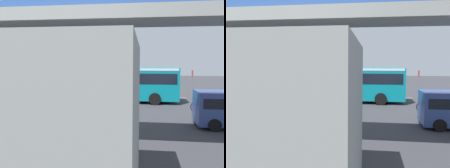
{
  "view_description": "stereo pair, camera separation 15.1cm",
  "coord_description": "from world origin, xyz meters",
  "views": [
    {
      "loc": [
        -2.73,
        22.43,
        3.78
      ],
      "look_at": [
        0.21,
        0.1,
        1.6
      ],
      "focal_mm": 38.76,
      "sensor_mm": 36.0,
      "label": 1
    },
    {
      "loc": [
        -2.88,
        22.41,
        3.78
      ],
      "look_at": [
        0.21,
        0.1,
        1.6
      ],
      "focal_mm": 38.76,
      "sensor_mm": 36.0,
      "label": 2
    }
  ],
  "objects": [
    {
      "name": "traffic_sign",
      "position": [
        -7.65,
        -2.99,
        1.89
      ],
      "size": [
        0.08,
        0.6,
        2.8
      ],
      "color": "slate",
      "rests_on": "ground"
    },
    {
      "name": "bicycle_green",
      "position": [
        -7.1,
        4.03,
        0.37
      ],
      "size": [
        1.77,
        0.44,
        0.96
      ],
      "color": "black",
      "rests_on": "ground"
    },
    {
      "name": "ground",
      "position": [
        0.0,
        0.0,
        0.0
      ],
      "size": [
        80.0,
        80.0,
        0.0
      ],
      "primitive_type": "plane",
      "color": "#38383D"
    },
    {
      "name": "city_bus",
      "position": [
        -0.02,
        0.43,
        1.88
      ],
      "size": [
        11.54,
        2.85,
        3.15
      ],
      "color": "#0C8493",
      "rests_on": "ground"
    },
    {
      "name": "lane_dash_right",
      "position": [
        6.0,
        -2.52,
        0.0
      ],
      "size": [
        2.0,
        0.2,
        0.01
      ],
      "primitive_type": "cube",
      "color": "silver",
      "rests_on": "ground"
    },
    {
      "name": "lane_dash_centre",
      "position": [
        2.0,
        -2.52,
        0.0
      ],
      "size": [
        2.0,
        0.2,
        0.01
      ],
      "primitive_type": "cube",
      "color": "silver",
      "rests_on": "ground"
    },
    {
      "name": "pedestrian_overpass",
      "position": [
        0.0,
        12.42,
        5.1
      ],
      "size": [
        26.34,
        2.6,
        6.9
      ],
      "color": "gray",
      "rests_on": "ground"
    },
    {
      "name": "bicycle_blue",
      "position": [
        -7.88,
        4.94,
        0.37
      ],
      "size": [
        1.77,
        0.44,
        0.96
      ],
      "color": "black",
      "rests_on": "ground"
    },
    {
      "name": "lane_dash_left",
      "position": [
        -2.0,
        -2.52,
        0.0
      ],
      "size": [
        2.0,
        0.2,
        0.01
      ],
      "primitive_type": "cube",
      "color": "silver",
      "rests_on": "ground"
    },
    {
      "name": "lane_dash_leftmost",
      "position": [
        -6.0,
        -2.52,
        0.0
      ],
      "size": [
        2.0,
        0.2,
        0.01
      ],
      "primitive_type": "cube",
      "color": "silver",
      "rests_on": "ground"
    },
    {
      "name": "pedestrian",
      "position": [
        -3.59,
        -4.48,
        0.89
      ],
      "size": [
        0.38,
        0.38,
        1.79
      ],
      "color": "#2D2D38",
      "rests_on": "ground"
    }
  ]
}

